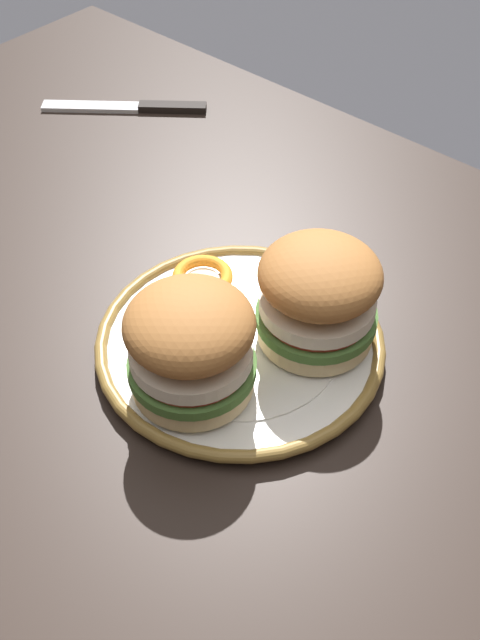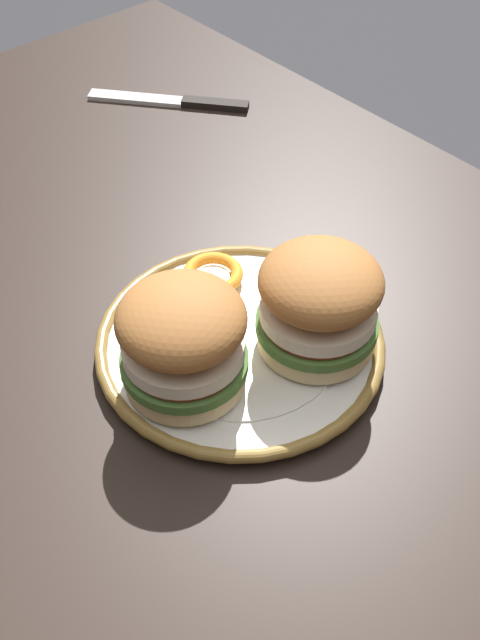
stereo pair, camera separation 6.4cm
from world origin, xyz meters
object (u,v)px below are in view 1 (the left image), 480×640
object	(u,v)px
table_knife	(136,108)
dining_table	(243,436)
sandwich_half_right	(191,344)
sandwich_half_left	(318,294)
dinner_plate	(240,343)

from	to	relation	value
table_knife	dining_table	bearing A→B (deg)	147.99
dining_table	sandwich_half_right	world-z (taller)	sandwich_half_right
sandwich_half_left	table_knife	distance (m)	0.48
sandwich_half_left	sandwich_half_right	xyz separation A→B (m)	(0.04, 0.12, 0.00)
sandwich_half_left	table_knife	size ratio (longest dim) A/B	0.76
dinner_plate	sandwich_half_right	world-z (taller)	sandwich_half_right
dinner_plate	sandwich_half_right	distance (m)	0.09
sandwich_half_left	table_knife	world-z (taller)	sandwich_half_left
dining_table	sandwich_half_right	distance (m)	0.16
table_knife	dinner_plate	bearing A→B (deg)	148.96
dining_table	table_knife	bearing A→B (deg)	-32.01
dining_table	table_knife	xyz separation A→B (m)	(0.42, -0.26, 0.09)
dining_table	dinner_plate	world-z (taller)	dinner_plate
dining_table	dinner_plate	xyz separation A→B (m)	(0.03, -0.03, 0.10)
dinner_plate	dining_table	bearing A→B (deg)	135.68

